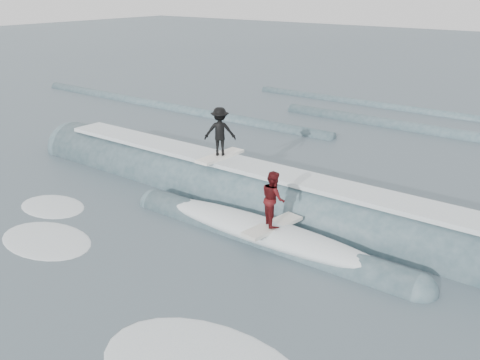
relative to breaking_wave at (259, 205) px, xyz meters
The scene contains 6 objects.
ground 5.37m from the breaking_wave, 92.18° to the right, with size 160.00×160.00×0.00m, color #3E4E5B.
breaking_wave is the anchor object (origin of this frame).
surfer_black 2.79m from the breaking_wave, behind, with size 1.24×2.01×1.77m.
surfer_red 2.97m from the breaking_wave, 46.12° to the right, with size 0.97×2.06×1.68m.
whitewater 6.99m from the breaking_wave, 78.47° to the right, with size 14.38×7.34×0.10m.
far_swells 12.54m from the breaking_wave, 101.43° to the left, with size 39.15×8.65×0.80m.
Camera 1 is at (9.66, -7.98, 6.99)m, focal length 40.00 mm.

